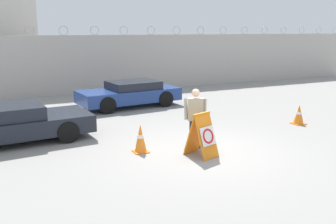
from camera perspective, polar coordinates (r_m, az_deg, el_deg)
The scene contains 8 objects.
ground_plane at distance 10.52m, azimuth 5.29°, elevation -6.05°, with size 90.00×90.00×0.00m, color gray.
perimeter_wall at distance 20.43m, azimuth -10.92°, elevation 7.22°, with size 36.00×0.30×3.51m.
barricade_sign at distance 10.01m, azimuth 5.30°, elevation -3.47°, with size 0.80×0.93×1.19m.
security_guard at distance 10.58m, azimuth 4.19°, elevation -0.56°, with size 0.60×0.56×1.72m.
traffic_cone_near at distance 14.20m, azimuth 19.32°, elevation -0.37°, with size 0.43×0.43×0.70m.
traffic_cone_mid at distance 10.35m, azimuth -4.21°, elevation -4.06°, with size 0.39×0.39×0.79m.
parked_car_front_coupe at distance 12.13m, azimuth -23.03°, elevation -1.62°, with size 4.79×2.33×1.14m.
parked_car_rear_sedan at distance 16.49m, azimuth -5.84°, elevation 2.84°, with size 4.53×2.24×1.12m.
Camera 1 is at (-5.15, -8.54, 3.33)m, focal length 40.00 mm.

